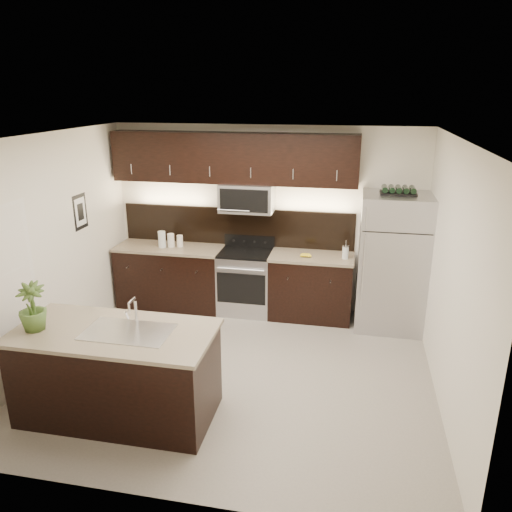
{
  "coord_description": "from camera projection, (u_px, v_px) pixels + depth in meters",
  "views": [
    {
      "loc": [
        1.24,
        -5.0,
        3.16
      ],
      "look_at": [
        0.13,
        0.55,
        1.27
      ],
      "focal_mm": 35.0,
      "sensor_mm": 36.0,
      "label": 1
    }
  ],
  "objects": [
    {
      "name": "ground",
      "position": [
        236.0,
        371.0,
        5.88
      ],
      "size": [
        4.5,
        4.5,
        0.0
      ],
      "primitive_type": "plane",
      "color": "gray",
      "rests_on": "ground"
    },
    {
      "name": "room_walls",
      "position": [
        223.0,
        234.0,
        5.33
      ],
      "size": [
        4.52,
        4.02,
        2.71
      ],
      "color": "silver",
      "rests_on": "ground"
    },
    {
      "name": "counter_run",
      "position": [
        232.0,
        280.0,
        7.39
      ],
      "size": [
        3.51,
        0.65,
        0.94
      ],
      "color": "black",
      "rests_on": "ground"
    },
    {
      "name": "upper_fixtures",
      "position": [
        235.0,
        166.0,
        6.99
      ],
      "size": [
        3.49,
        0.4,
        1.66
      ],
      "color": "black",
      "rests_on": "counter_run"
    },
    {
      "name": "island",
      "position": [
        118.0,
        373.0,
        4.98
      ],
      "size": [
        1.96,
        0.96,
        0.94
      ],
      "color": "black",
      "rests_on": "ground"
    },
    {
      "name": "sink_faucet",
      "position": [
        128.0,
        330.0,
        4.81
      ],
      "size": [
        0.84,
        0.5,
        0.28
      ],
      "color": "silver",
      "rests_on": "island"
    },
    {
      "name": "refrigerator",
      "position": [
        392.0,
        262.0,
        6.77
      ],
      "size": [
        0.9,
        0.81,
        1.87
      ],
      "primitive_type": "cube",
      "color": "#B2B2B7",
      "rests_on": "ground"
    },
    {
      "name": "wine_rack",
      "position": [
        398.0,
        191.0,
        6.46
      ],
      "size": [
        0.46,
        0.29,
        0.11
      ],
      "color": "black",
      "rests_on": "refrigerator"
    },
    {
      "name": "plant",
      "position": [
        32.0,
        307.0,
        4.78
      ],
      "size": [
        0.34,
        0.34,
        0.48
      ],
      "primitive_type": "imported",
      "rotation": [
        0.0,
        0.0,
        0.3
      ],
      "color": "#425F26",
      "rests_on": "island"
    },
    {
      "name": "canisters",
      "position": [
        169.0,
        240.0,
        7.37
      ],
      "size": [
        0.35,
        0.18,
        0.24
      ],
      "rotation": [
        0.0,
        0.0,
        0.31
      ],
      "color": "silver",
      "rests_on": "counter_run"
    },
    {
      "name": "french_press",
      "position": [
        345.0,
        252.0,
        6.86
      ],
      "size": [
        0.09,
        0.09,
        0.26
      ],
      "rotation": [
        0.0,
        0.0,
        0.41
      ],
      "color": "silver",
      "rests_on": "counter_run"
    },
    {
      "name": "bananas",
      "position": [
        303.0,
        255.0,
        6.97
      ],
      "size": [
        0.16,
        0.13,
        0.05
      ],
      "primitive_type": "ellipsoid",
      "rotation": [
        0.0,
        0.0,
        0.04
      ],
      "color": "yellow",
      "rests_on": "counter_run"
    }
  ]
}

